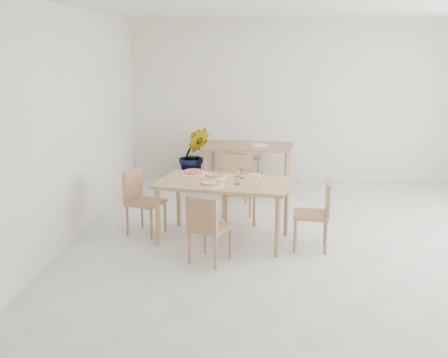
# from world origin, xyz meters

# --- Properties ---
(main_table) EXTENTS (1.70, 1.15, 0.75)m
(main_table) POSITION_xyz_m (-1.12, 0.25, 0.67)
(main_table) COLOR #A87D56
(main_table) RESTS_ON ground
(chair_south) EXTENTS (0.51, 0.51, 0.78)m
(chair_south) POSITION_xyz_m (-1.25, -0.49, 0.45)
(chair_south) COLOR #A57952
(chair_south) RESTS_ON ground
(chair_north) EXTENTS (0.51, 0.51, 0.89)m
(chair_north) POSITION_xyz_m (-0.99, 1.04, 0.52)
(chair_north) COLOR #A57952
(chair_north) RESTS_ON ground
(chair_west) EXTENTS (0.51, 0.51, 0.82)m
(chair_west) POSITION_xyz_m (-2.19, 0.44, 0.48)
(chair_west) COLOR #A57952
(chair_west) RESTS_ON ground
(chair_east) EXTENTS (0.44, 0.44, 0.82)m
(chair_east) POSITION_xyz_m (-0.01, 0.06, 0.48)
(chair_east) COLOR #A57952
(chair_east) RESTS_ON ground
(plate_margherita) EXTENTS (0.31, 0.31, 0.02)m
(plate_margherita) POSITION_xyz_m (-1.25, 0.43, 0.76)
(plate_margherita) COLOR white
(plate_margherita) RESTS_ON main_table
(plate_mushroom) EXTENTS (0.31, 0.31, 0.02)m
(plate_mushroom) POSITION_xyz_m (-1.26, 0.04, 0.76)
(plate_mushroom) COLOR white
(plate_mushroom) RESTS_ON main_table
(plate_pepperoni) EXTENTS (0.31, 0.31, 0.02)m
(plate_pepperoni) POSITION_xyz_m (-1.53, 0.59, 0.76)
(plate_pepperoni) COLOR white
(plate_pepperoni) RESTS_ON main_table
(pizza_margherita) EXTENTS (0.29, 0.29, 0.03)m
(pizza_margherita) POSITION_xyz_m (-1.25, 0.43, 0.78)
(pizza_margherita) COLOR #EDAA6F
(pizza_margherita) RESTS_ON plate_margherita
(pizza_mushroom) EXTENTS (0.26, 0.26, 0.03)m
(pizza_mushroom) POSITION_xyz_m (-1.26, 0.04, 0.78)
(pizza_mushroom) COLOR #EDAA6F
(pizza_mushroom) RESTS_ON plate_mushroom
(pizza_pepperoni) EXTENTS (0.28, 0.28, 0.03)m
(pizza_pepperoni) POSITION_xyz_m (-1.53, 0.59, 0.78)
(pizza_pepperoni) COLOR #EDAA6F
(pizza_pepperoni) RESTS_ON plate_pepperoni
(tumbler_a) EXTENTS (0.07, 0.07, 0.09)m
(tumbler_a) POSITION_xyz_m (-0.95, 0.14, 0.80)
(tumbler_a) COLOR white
(tumbler_a) RESTS_ON main_table
(tumbler_b) EXTENTS (0.08, 0.08, 0.11)m
(tumbler_b) POSITION_xyz_m (-0.92, 0.43, 0.80)
(tumbler_b) COLOR white
(tumbler_b) RESTS_ON main_table
(napkin_holder) EXTENTS (0.13, 0.07, 0.14)m
(napkin_holder) POSITION_xyz_m (-0.75, 0.05, 0.82)
(napkin_holder) COLOR silver
(napkin_holder) RESTS_ON main_table
(fork_a) EXTENTS (0.11, 0.16, 0.01)m
(fork_a) POSITION_xyz_m (-1.54, 0.01, 0.75)
(fork_a) COLOR silver
(fork_a) RESTS_ON main_table
(fork_b) EXTENTS (0.11, 0.17, 0.01)m
(fork_b) POSITION_xyz_m (-0.70, 0.24, 0.75)
(fork_b) COLOR silver
(fork_b) RESTS_ON main_table
(second_table) EXTENTS (1.54, 0.97, 0.75)m
(second_table) POSITION_xyz_m (-0.90, 2.77, 0.67)
(second_table) COLOR #A57952
(second_table) RESTS_ON ground
(chair_back_s) EXTENTS (0.52, 0.52, 0.80)m
(chair_back_s) POSITION_xyz_m (-1.02, 2.00, 0.46)
(chair_back_s) COLOR #A57952
(chair_back_s) RESTS_ON ground
(chair_back_n) EXTENTS (0.45, 0.45, 0.81)m
(chair_back_n) POSITION_xyz_m (-0.87, 3.52, 0.47)
(chair_back_n) COLOR #A57952
(chair_back_n) RESTS_ON ground
(plate_empty) EXTENTS (0.30, 0.30, 0.02)m
(plate_empty) POSITION_xyz_m (-0.73, 2.72, 0.76)
(plate_empty) COLOR white
(plate_empty) RESTS_ON second_table
(potted_plant) EXTENTS (0.63, 0.55, 0.99)m
(potted_plant) POSITION_xyz_m (-1.86, 3.15, 0.49)
(potted_plant) COLOR #1B5A1D
(potted_plant) RESTS_ON ground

